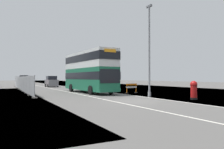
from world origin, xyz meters
name	(u,v)px	position (x,y,z in m)	size (l,w,h in m)	color
ground	(138,101)	(0.62, 0.10, -0.05)	(140.00, 280.00, 0.10)	#565451
double_decker_bus	(89,71)	(0.43, 10.63, 2.65)	(3.14, 10.90, 4.99)	#196042
lamppost_foreground	(149,53)	(3.28, 2.11, 4.16)	(0.29, 0.70, 8.79)	gray
red_pillar_postbox	(194,89)	(5.11, -1.60, 0.87)	(0.59, 0.59, 1.59)	black
roadworks_barrier	(132,87)	(4.70, 7.57, 0.72)	(1.81, 0.88, 1.14)	orange
construction_site_fence	(21,84)	(-6.62, 19.44, 1.00)	(0.44, 27.40, 2.08)	#A8AAAD
car_oncoming_near	(51,82)	(-0.22, 29.57, 1.02)	(2.05, 4.14, 2.18)	slate
car_receding_mid	(24,81)	(-4.55, 38.70, 1.10)	(2.02, 4.01, 2.38)	maroon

